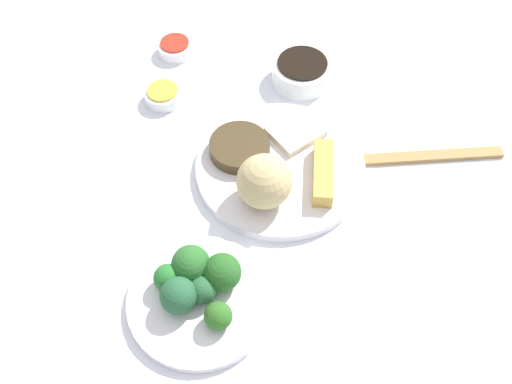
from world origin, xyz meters
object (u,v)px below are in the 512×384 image
at_px(broccoli_plate, 200,301).
at_px(sauce_ramekin_hot_mustard, 163,96).
at_px(chopsticks_pair, 432,156).
at_px(soy_sauce_bowl, 302,72).
at_px(main_plate, 280,168).
at_px(sauce_ramekin_sweet_and_sour, 175,48).

bearing_deg(broccoli_plate, sauce_ramekin_hot_mustard, -32.14).
xyz_separation_m(broccoli_plate, chopsticks_pair, (-0.07, -0.44, -0.00)).
height_order(broccoli_plate, soy_sauce_bowl, soy_sauce_bowl).
bearing_deg(soy_sauce_bowl, broccoli_plate, 115.76).
relative_size(main_plate, soy_sauce_bowl, 2.51).
relative_size(main_plate, sauce_ramekin_hot_mustard, 4.19).
height_order(main_plate, soy_sauce_bowl, soy_sauce_bowl).
relative_size(soy_sauce_bowl, chopsticks_pair, 0.46).
distance_m(broccoli_plate, soy_sauce_bowl, 0.47).
xyz_separation_m(main_plate, chopsticks_pair, (-0.15, -0.20, -0.00)).
distance_m(main_plate, chopsticks_pair, 0.25).
height_order(broccoli_plate, chopsticks_pair, broccoli_plate).
relative_size(soy_sauce_bowl, sauce_ramekin_sweet_and_sour, 1.67).
bearing_deg(main_plate, sauce_ramekin_sweet_and_sour, -10.53).
bearing_deg(main_plate, soy_sauce_bowl, -56.09).
height_order(main_plate, sauce_ramekin_hot_mustard, sauce_ramekin_hot_mustard).
bearing_deg(sauce_ramekin_hot_mustard, soy_sauce_bowl, -122.52).
bearing_deg(broccoli_plate, soy_sauce_bowl, -64.24).
xyz_separation_m(broccoli_plate, sauce_ramekin_hot_mustard, (0.34, -0.21, 0.00)).
xyz_separation_m(main_plate, soy_sauce_bowl, (0.12, -0.18, 0.01)).
bearing_deg(chopsticks_pair, broccoli_plate, 81.03).
distance_m(broccoli_plate, chopsticks_pair, 0.45).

